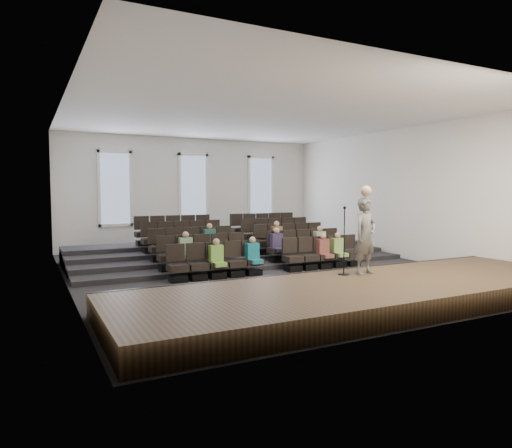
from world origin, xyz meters
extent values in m
plane|color=black|center=(0.00, 0.00, 0.00)|extent=(14.00, 14.00, 0.00)
cube|color=white|center=(0.00, 0.00, 5.01)|extent=(12.00, 14.00, 0.02)
cube|color=white|center=(0.00, 7.02, 2.50)|extent=(12.00, 0.04, 5.00)
cube|color=white|center=(0.00, -7.02, 2.50)|extent=(12.00, 0.04, 5.00)
cube|color=white|center=(-6.02, 0.00, 2.50)|extent=(0.04, 14.00, 5.00)
cube|color=white|center=(6.02, 0.00, 2.50)|extent=(0.04, 14.00, 5.00)
cube|color=#48361E|center=(0.00, -5.10, 0.25)|extent=(11.80, 3.60, 0.50)
cube|color=black|center=(0.00, -3.33, 0.25)|extent=(11.80, 0.06, 0.52)
cube|color=black|center=(0.00, 2.33, 0.07)|extent=(11.80, 4.80, 0.15)
cube|color=black|center=(0.00, 2.85, 0.15)|extent=(11.80, 3.75, 0.30)
cube|color=black|center=(0.00, 3.38, 0.22)|extent=(11.80, 2.70, 0.45)
cube|color=black|center=(0.00, 3.90, 0.30)|extent=(11.80, 1.65, 0.60)
cube|color=black|center=(-3.13, -0.60, 0.10)|extent=(0.47, 0.43, 0.20)
cube|color=black|center=(-3.13, -0.60, 0.41)|extent=(0.55, 0.50, 0.19)
cube|color=black|center=(-3.13, -0.39, 0.82)|extent=(0.55, 0.08, 0.50)
cube|color=black|center=(-2.53, -0.60, 0.10)|extent=(0.47, 0.43, 0.20)
cube|color=black|center=(-2.53, -0.60, 0.41)|extent=(0.55, 0.50, 0.19)
cube|color=black|center=(-2.53, -0.39, 0.82)|extent=(0.55, 0.08, 0.50)
cube|color=black|center=(-1.93, -0.60, 0.10)|extent=(0.47, 0.43, 0.20)
cube|color=black|center=(-1.93, -0.60, 0.41)|extent=(0.55, 0.50, 0.19)
cube|color=black|center=(-1.93, -0.39, 0.82)|extent=(0.55, 0.08, 0.50)
cube|color=black|center=(-1.33, -0.60, 0.10)|extent=(0.47, 0.43, 0.20)
cube|color=black|center=(-1.33, -0.60, 0.41)|extent=(0.55, 0.50, 0.19)
cube|color=black|center=(-1.33, -0.39, 0.82)|extent=(0.55, 0.08, 0.50)
cube|color=black|center=(-0.73, -0.60, 0.10)|extent=(0.47, 0.43, 0.20)
cube|color=black|center=(-0.73, -0.60, 0.41)|extent=(0.55, 0.50, 0.19)
cube|color=black|center=(-0.73, -0.39, 0.82)|extent=(0.55, 0.08, 0.50)
cube|color=black|center=(0.73, -0.60, 0.10)|extent=(0.47, 0.43, 0.20)
cube|color=black|center=(0.73, -0.60, 0.41)|extent=(0.55, 0.50, 0.19)
cube|color=black|center=(0.73, -0.39, 0.82)|extent=(0.55, 0.08, 0.50)
cube|color=black|center=(1.33, -0.60, 0.10)|extent=(0.47, 0.43, 0.20)
cube|color=black|center=(1.33, -0.60, 0.41)|extent=(0.55, 0.50, 0.19)
cube|color=black|center=(1.33, -0.39, 0.82)|extent=(0.55, 0.08, 0.50)
cube|color=black|center=(1.93, -0.60, 0.10)|extent=(0.47, 0.43, 0.20)
cube|color=black|center=(1.93, -0.60, 0.41)|extent=(0.55, 0.50, 0.19)
cube|color=black|center=(1.93, -0.39, 0.82)|extent=(0.55, 0.08, 0.50)
cube|color=black|center=(2.53, -0.60, 0.10)|extent=(0.47, 0.43, 0.20)
cube|color=black|center=(2.53, -0.60, 0.41)|extent=(0.55, 0.50, 0.19)
cube|color=black|center=(2.53, -0.39, 0.82)|extent=(0.55, 0.08, 0.50)
cube|color=black|center=(3.13, -0.60, 0.10)|extent=(0.47, 0.43, 0.20)
cube|color=black|center=(3.13, -0.60, 0.41)|extent=(0.55, 0.50, 0.19)
cube|color=black|center=(3.13, -0.39, 0.82)|extent=(0.55, 0.08, 0.50)
cube|color=black|center=(-3.13, 0.45, 0.25)|extent=(0.47, 0.43, 0.20)
cube|color=black|center=(-3.13, 0.45, 0.56)|extent=(0.55, 0.50, 0.19)
cube|color=black|center=(-3.13, 0.66, 0.97)|extent=(0.55, 0.08, 0.50)
cube|color=black|center=(-2.53, 0.45, 0.25)|extent=(0.47, 0.43, 0.20)
cube|color=black|center=(-2.53, 0.45, 0.56)|extent=(0.55, 0.50, 0.19)
cube|color=black|center=(-2.53, 0.66, 0.97)|extent=(0.55, 0.08, 0.50)
cube|color=black|center=(-1.93, 0.45, 0.25)|extent=(0.47, 0.43, 0.20)
cube|color=black|center=(-1.93, 0.45, 0.56)|extent=(0.55, 0.50, 0.19)
cube|color=black|center=(-1.93, 0.66, 0.97)|extent=(0.55, 0.08, 0.50)
cube|color=black|center=(-1.33, 0.45, 0.25)|extent=(0.47, 0.43, 0.20)
cube|color=black|center=(-1.33, 0.45, 0.56)|extent=(0.55, 0.50, 0.19)
cube|color=black|center=(-1.33, 0.66, 0.97)|extent=(0.55, 0.08, 0.50)
cube|color=black|center=(-0.73, 0.45, 0.25)|extent=(0.47, 0.43, 0.20)
cube|color=black|center=(-0.73, 0.45, 0.56)|extent=(0.55, 0.50, 0.19)
cube|color=black|center=(-0.73, 0.66, 0.97)|extent=(0.55, 0.08, 0.50)
cube|color=black|center=(0.73, 0.45, 0.25)|extent=(0.47, 0.43, 0.20)
cube|color=black|center=(0.73, 0.45, 0.56)|extent=(0.55, 0.50, 0.19)
cube|color=black|center=(0.73, 0.66, 0.97)|extent=(0.55, 0.08, 0.50)
cube|color=black|center=(1.33, 0.45, 0.25)|extent=(0.47, 0.43, 0.20)
cube|color=black|center=(1.33, 0.45, 0.56)|extent=(0.55, 0.50, 0.19)
cube|color=black|center=(1.33, 0.66, 0.97)|extent=(0.55, 0.08, 0.50)
cube|color=black|center=(1.93, 0.45, 0.25)|extent=(0.47, 0.43, 0.20)
cube|color=black|center=(1.93, 0.45, 0.56)|extent=(0.55, 0.50, 0.19)
cube|color=black|center=(1.93, 0.66, 0.97)|extent=(0.55, 0.08, 0.50)
cube|color=black|center=(2.53, 0.45, 0.25)|extent=(0.47, 0.43, 0.20)
cube|color=black|center=(2.53, 0.45, 0.56)|extent=(0.55, 0.50, 0.19)
cube|color=black|center=(2.53, 0.66, 0.97)|extent=(0.55, 0.08, 0.50)
cube|color=black|center=(3.13, 0.45, 0.25)|extent=(0.47, 0.43, 0.20)
cube|color=black|center=(3.13, 0.45, 0.56)|extent=(0.55, 0.50, 0.19)
cube|color=black|center=(3.13, 0.66, 0.97)|extent=(0.55, 0.08, 0.50)
cube|color=black|center=(-3.13, 1.50, 0.40)|extent=(0.47, 0.42, 0.20)
cube|color=black|center=(-3.13, 1.50, 0.71)|extent=(0.55, 0.50, 0.19)
cube|color=black|center=(-3.13, 1.71, 1.12)|extent=(0.55, 0.08, 0.50)
cube|color=black|center=(-2.53, 1.50, 0.40)|extent=(0.47, 0.42, 0.20)
cube|color=black|center=(-2.53, 1.50, 0.71)|extent=(0.55, 0.50, 0.19)
cube|color=black|center=(-2.53, 1.71, 1.12)|extent=(0.55, 0.08, 0.50)
cube|color=black|center=(-1.93, 1.50, 0.40)|extent=(0.47, 0.42, 0.20)
cube|color=black|center=(-1.93, 1.50, 0.71)|extent=(0.55, 0.50, 0.19)
cube|color=black|center=(-1.93, 1.71, 1.12)|extent=(0.55, 0.08, 0.50)
cube|color=black|center=(-1.33, 1.50, 0.40)|extent=(0.47, 0.42, 0.20)
cube|color=black|center=(-1.33, 1.50, 0.71)|extent=(0.55, 0.50, 0.19)
cube|color=black|center=(-1.33, 1.71, 1.12)|extent=(0.55, 0.08, 0.50)
cube|color=black|center=(-0.73, 1.50, 0.40)|extent=(0.47, 0.42, 0.20)
cube|color=black|center=(-0.73, 1.50, 0.71)|extent=(0.55, 0.50, 0.19)
cube|color=black|center=(-0.73, 1.71, 1.12)|extent=(0.55, 0.08, 0.50)
cube|color=black|center=(0.73, 1.50, 0.40)|extent=(0.47, 0.42, 0.20)
cube|color=black|center=(0.73, 1.50, 0.71)|extent=(0.55, 0.50, 0.19)
cube|color=black|center=(0.73, 1.71, 1.12)|extent=(0.55, 0.08, 0.50)
cube|color=black|center=(1.33, 1.50, 0.40)|extent=(0.47, 0.42, 0.20)
cube|color=black|center=(1.33, 1.50, 0.71)|extent=(0.55, 0.50, 0.19)
cube|color=black|center=(1.33, 1.71, 1.12)|extent=(0.55, 0.08, 0.50)
cube|color=black|center=(1.93, 1.50, 0.40)|extent=(0.47, 0.42, 0.20)
cube|color=black|center=(1.93, 1.50, 0.71)|extent=(0.55, 0.50, 0.19)
cube|color=black|center=(1.93, 1.71, 1.12)|extent=(0.55, 0.08, 0.50)
cube|color=black|center=(2.53, 1.50, 0.40)|extent=(0.47, 0.42, 0.20)
cube|color=black|center=(2.53, 1.50, 0.71)|extent=(0.55, 0.50, 0.19)
cube|color=black|center=(2.53, 1.71, 1.12)|extent=(0.55, 0.08, 0.50)
cube|color=black|center=(3.13, 1.50, 0.40)|extent=(0.47, 0.42, 0.20)
cube|color=black|center=(3.13, 1.50, 0.71)|extent=(0.55, 0.50, 0.19)
cube|color=black|center=(3.13, 1.71, 1.12)|extent=(0.55, 0.08, 0.50)
cube|color=black|center=(-3.13, 2.55, 0.55)|extent=(0.47, 0.42, 0.20)
cube|color=black|center=(-3.13, 2.55, 0.86)|extent=(0.55, 0.50, 0.19)
cube|color=black|center=(-3.13, 2.76, 1.27)|extent=(0.55, 0.08, 0.50)
cube|color=black|center=(-2.53, 2.55, 0.55)|extent=(0.47, 0.42, 0.20)
cube|color=black|center=(-2.53, 2.55, 0.86)|extent=(0.55, 0.50, 0.19)
cube|color=black|center=(-2.53, 2.76, 1.27)|extent=(0.55, 0.08, 0.50)
cube|color=black|center=(-1.93, 2.55, 0.55)|extent=(0.47, 0.42, 0.20)
cube|color=black|center=(-1.93, 2.55, 0.86)|extent=(0.55, 0.50, 0.19)
cube|color=black|center=(-1.93, 2.76, 1.27)|extent=(0.55, 0.08, 0.50)
cube|color=black|center=(-1.33, 2.55, 0.55)|extent=(0.47, 0.42, 0.20)
cube|color=black|center=(-1.33, 2.55, 0.86)|extent=(0.55, 0.50, 0.19)
cube|color=black|center=(-1.33, 2.76, 1.27)|extent=(0.55, 0.08, 0.50)
cube|color=black|center=(-0.73, 2.55, 0.55)|extent=(0.47, 0.42, 0.20)
cube|color=black|center=(-0.73, 2.55, 0.86)|extent=(0.55, 0.50, 0.19)
cube|color=black|center=(-0.73, 2.76, 1.27)|extent=(0.55, 0.08, 0.50)
cube|color=black|center=(0.73, 2.55, 0.55)|extent=(0.47, 0.42, 0.20)
cube|color=black|center=(0.73, 2.55, 0.86)|extent=(0.55, 0.50, 0.19)
cube|color=black|center=(0.73, 2.76, 1.27)|extent=(0.55, 0.08, 0.50)
cube|color=black|center=(1.33, 2.55, 0.55)|extent=(0.47, 0.42, 0.20)
cube|color=black|center=(1.33, 2.55, 0.86)|extent=(0.55, 0.50, 0.19)
cube|color=black|center=(1.33, 2.76, 1.27)|extent=(0.55, 0.08, 0.50)
cube|color=black|center=(1.93, 2.55, 0.55)|extent=(0.47, 0.42, 0.20)
cube|color=black|center=(1.93, 2.55, 0.86)|extent=(0.55, 0.50, 0.19)
cube|color=black|center=(1.93, 2.76, 1.27)|extent=(0.55, 0.08, 0.50)
cube|color=black|center=(2.53, 2.55, 0.55)|extent=(0.47, 0.42, 0.20)
cube|color=black|center=(2.53, 2.55, 0.86)|extent=(0.55, 0.50, 0.19)
cube|color=black|center=(2.53, 2.76, 1.27)|extent=(0.55, 0.08, 0.50)
cube|color=black|center=(3.13, 2.55, 0.55)|extent=(0.47, 0.42, 0.20)
cube|color=black|center=(3.13, 2.55, 0.86)|extent=(0.55, 0.50, 0.19)
cube|color=black|center=(3.13, 2.76, 1.27)|extent=(0.55, 0.08, 0.50)
cube|color=black|center=(-3.13, 3.60, 0.70)|extent=(0.47, 0.42, 0.20)
cube|color=black|center=(-3.13, 3.60, 1.01)|extent=(0.55, 0.50, 0.19)
cube|color=black|center=(-3.13, 3.81, 1.42)|extent=(0.55, 0.08, 0.50)
cube|color=black|center=(-2.53, 3.60, 0.70)|extent=(0.47, 0.42, 0.20)
cube|color=black|center=(-2.53, 3.60, 1.01)|extent=(0.55, 0.50, 0.19)
cube|color=black|center=(-2.53, 3.81, 1.42)|extent=(0.55, 0.08, 0.50)
cube|color=black|center=(-1.93, 3.60, 0.70)|extent=(0.47, 0.42, 0.20)
cube|color=black|center=(-1.93, 3.60, 1.01)|extent=(0.55, 0.50, 0.19)
cube|color=black|center=(-1.93, 3.81, 1.42)|extent=(0.55, 0.08, 0.50)
cube|color=black|center=(-1.33, 3.60, 0.70)|extent=(0.47, 0.42, 0.20)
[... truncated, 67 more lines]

